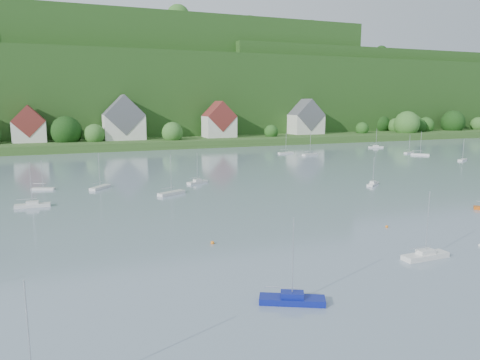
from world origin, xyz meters
The scene contains 12 objects.
far_shore_strip centered at (0.00, 200.00, 1.50)m, with size 600.00×60.00×3.00m, color #33551F.
forested_ridge centered at (0.39, 268.57, 22.89)m, with size 620.00×181.22×69.89m.
village_building_1 centered at (-30.00, 189.00, 8.75)m, with size 12.00×9.36×14.00m.
village_building_2 centered at (5.00, 188.00, 10.27)m, with size 16.00×11.44×18.00m.
village_building_3 centered at (45.00, 186.00, 9.43)m, with size 13.00×10.40×15.50m.
village_building_4 centered at (90.00, 190.00, 9.59)m, with size 15.00×10.40×16.50m.
near_sailboat_1 centered at (-0.42, 32.52, 0.44)m, with size 6.15×4.21×8.14m.
near_sailboat_3 centered at (19.97, 37.59, 0.44)m, with size 6.03×1.85×8.08m.
mooring_buoy_1 centered at (29.93, 38.70, 0.00)m, with size 0.41×0.41×0.41m, color silver.
mooring_buoy_2 centered at (24.70, 50.34, 0.00)m, with size 0.43×0.43×0.43m, color orange.
mooring_buoy_3 centered at (-1.70, 52.19, 0.00)m, with size 0.51×0.51×0.51m, color orange.
far_sailboat_cluster centered at (2.47, 118.18, 0.37)m, with size 191.80×74.84×8.71m.
Camera 1 is at (-19.38, -2.66, 18.35)m, focal length 34.34 mm.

